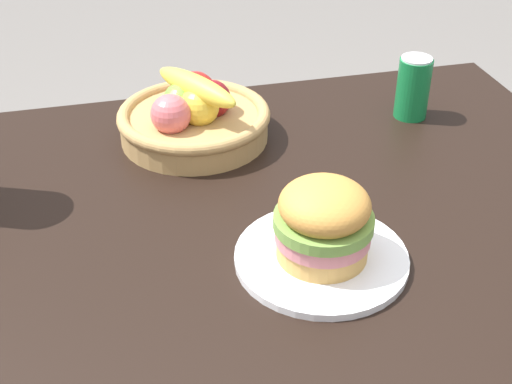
{
  "coord_description": "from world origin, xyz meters",
  "views": [
    {
      "loc": [
        -0.17,
        -0.92,
        1.41
      ],
      "look_at": [
        0.05,
        -0.05,
        0.81
      ],
      "focal_mm": 49.09,
      "sensor_mm": 36.0,
      "label": 1
    }
  ],
  "objects_px": {
    "plate": "(321,258)",
    "soda_can": "(413,88)",
    "sandwich": "(324,221)",
    "fruit_basket": "(193,116)"
  },
  "relations": [
    {
      "from": "plate",
      "to": "soda_can",
      "type": "distance_m",
      "value": 0.52
    },
    {
      "from": "soda_can",
      "to": "fruit_basket",
      "type": "height_order",
      "value": "fruit_basket"
    },
    {
      "from": "sandwich",
      "to": "soda_can",
      "type": "height_order",
      "value": "sandwich"
    },
    {
      "from": "plate",
      "to": "fruit_basket",
      "type": "xyz_separation_m",
      "value": [
        -0.12,
        0.41,
        0.04
      ]
    },
    {
      "from": "soda_can",
      "to": "fruit_basket",
      "type": "xyz_separation_m",
      "value": [
        -0.44,
        0.01,
        -0.01
      ]
    },
    {
      "from": "plate",
      "to": "soda_can",
      "type": "xyz_separation_m",
      "value": [
        0.32,
        0.4,
        0.06
      ]
    },
    {
      "from": "sandwich",
      "to": "plate",
      "type": "bearing_deg",
      "value": 0.0
    },
    {
      "from": "fruit_basket",
      "to": "plate",
      "type": "bearing_deg",
      "value": -73.76
    },
    {
      "from": "plate",
      "to": "sandwich",
      "type": "height_order",
      "value": "sandwich"
    },
    {
      "from": "plate",
      "to": "fruit_basket",
      "type": "height_order",
      "value": "fruit_basket"
    }
  ]
}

